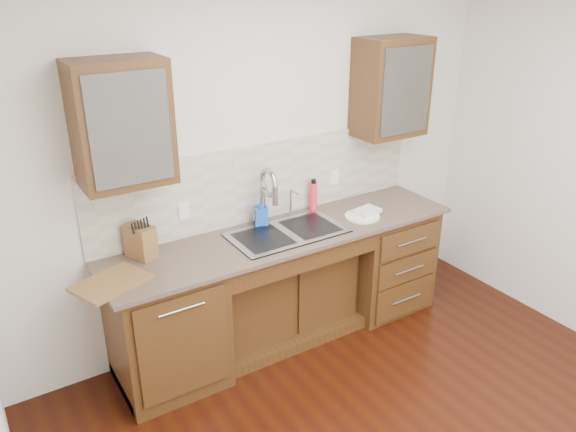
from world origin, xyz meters
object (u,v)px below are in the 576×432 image
water_bottle (313,197)px  plate (362,216)px  knife_block (140,241)px  cutting_board (111,283)px  soap_bottle (261,212)px

water_bottle → plate: size_ratio=0.84×
knife_block → cutting_board: knife_block is taller
water_bottle → plate: 0.41m
plate → knife_block: knife_block is taller
plate → cutting_board: size_ratio=0.63×
water_bottle → knife_block: water_bottle is taller
soap_bottle → knife_block: knife_block is taller
knife_block → cutting_board: size_ratio=0.52×
cutting_board → soap_bottle: bearing=12.6°
cutting_board → knife_block: bearing=42.2°
plate → cutting_board: (-1.93, 0.02, 0.00)m
plate → cutting_board: cutting_board is taller
soap_bottle → water_bottle: bearing=28.4°
knife_block → cutting_board: bearing=-160.1°
soap_bottle → plate: soap_bottle is taller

